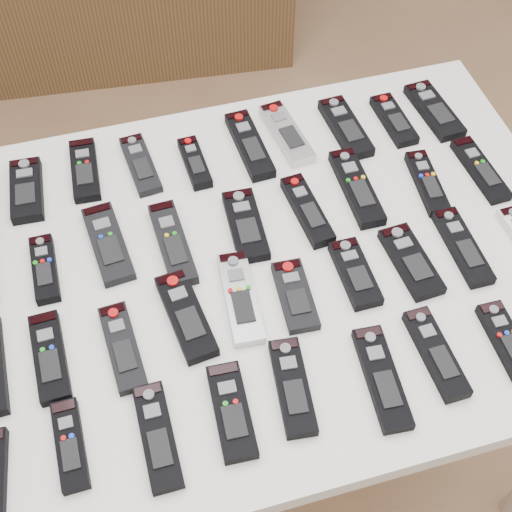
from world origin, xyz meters
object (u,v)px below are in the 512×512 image
object	(u,v)px
remote_36	(507,341)
remote_21	(123,347)
remote_6	(286,134)
remote_9	(434,110)
remote_5	(250,145)
remote_13	(173,243)
remote_1	(27,190)
remote_11	(45,269)
remote_4	(195,163)
remote_16	(357,187)
remote_26	(411,261)
remote_32	(232,411)
remote_2	(85,170)
remote_24	(295,296)
remote_34	(382,378)
remote_18	(480,170)
remote_31	(158,436)
remote_7	(346,128)
remote_3	(141,165)
remote_8	(394,120)
remote_22	(186,316)
remote_35	(436,353)
remote_33	(292,387)
remote_27	(462,247)
remote_25	(355,273)
remote_14	(246,225)
remote_17	(427,183)
remote_15	(307,210)
remote_20	(50,357)
remote_12	(108,243)
remote_23	(240,298)
table	(256,280)

from	to	relation	value
remote_36	remote_21	bearing A→B (deg)	166.28
remote_6	remote_9	world-z (taller)	remote_6
remote_5	remote_6	distance (m)	0.09
remote_13	remote_1	bearing A→B (deg)	137.95
remote_11	remote_4	bearing A→B (deg)	30.10
remote_16	remote_13	bearing A→B (deg)	-173.52
remote_26	remote_32	distance (m)	0.44
remote_13	remote_2	bearing A→B (deg)	117.38
remote_2	remote_24	size ratio (longest dim) A/B	1.11
remote_11	remote_34	bearing A→B (deg)	-36.02
remote_16	remote_18	xyz separation A→B (m)	(0.26, -0.02, -0.00)
remote_31	remote_7	bearing A→B (deg)	47.68
remote_3	remote_8	bearing A→B (deg)	-6.88
remote_22	remote_35	world-z (taller)	same
remote_21	remote_33	world-z (taller)	remote_33
remote_16	remote_34	xyz separation A→B (m)	(-0.11, -0.41, -0.00)
remote_6	remote_22	distance (m)	0.49
remote_3	remote_27	world-z (taller)	remote_27
remote_3	remote_25	distance (m)	0.50
remote_14	remote_17	world-z (taller)	same
remote_13	remote_31	distance (m)	0.38
remote_15	remote_36	world-z (taller)	remote_15
remote_33	remote_4	bearing A→B (deg)	100.77
remote_32	remote_9	bearing A→B (deg)	46.24
remote_18	remote_20	bearing A→B (deg)	-170.47
remote_9	remote_12	distance (m)	0.77
remote_12	remote_33	bearing A→B (deg)	-62.47
remote_27	remote_23	bearing A→B (deg)	179.88
remote_4	remote_5	size ratio (longest dim) A/B	0.71
remote_31	remote_33	distance (m)	0.23
remote_12	remote_35	bearing A→B (deg)	-43.20
remote_11	remote_12	distance (m)	0.12
remote_8	remote_22	xyz separation A→B (m)	(-0.54, -0.37, 0.00)
remote_17	remote_31	bearing A→B (deg)	-143.60
table	remote_20	bearing A→B (deg)	-165.18
remote_9	remote_24	distance (m)	0.58
remote_21	remote_32	distance (m)	0.22
remote_9	remote_15	size ratio (longest dim) A/B	1.01
remote_1	remote_23	xyz separation A→B (m)	(0.35, -0.36, -0.00)
remote_14	remote_31	bearing A→B (deg)	-120.17
remote_4	remote_31	xyz separation A→B (m)	(-0.19, -0.56, -0.00)
remote_15	remote_32	distance (m)	0.44
remote_14	remote_18	bearing A→B (deg)	4.51
remote_16	remote_26	bearing A→B (deg)	-79.91
remote_3	remote_7	distance (m)	0.44
remote_12	remote_31	distance (m)	0.40
remote_11	remote_7	bearing A→B (deg)	17.02
remote_7	remote_21	bearing A→B (deg)	-147.28
remote_36	remote_17	bearing A→B (deg)	88.12
table	remote_20	size ratio (longest dim) A/B	7.35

